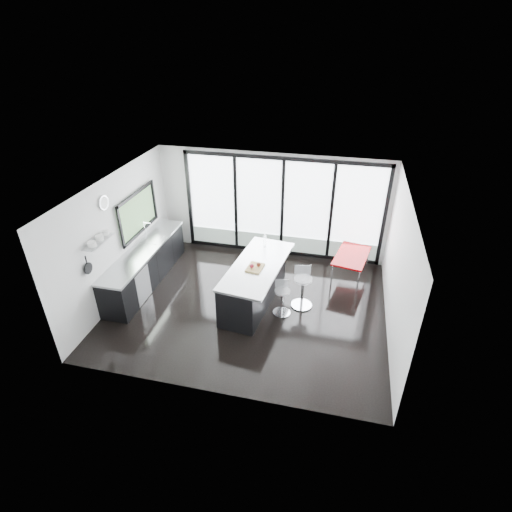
% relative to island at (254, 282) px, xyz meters
% --- Properties ---
extents(floor, '(6.00, 5.00, 0.00)m').
position_rel_island_xyz_m(floor, '(-0.07, -0.24, -0.50)').
color(floor, black).
rests_on(floor, ground).
extents(ceiling, '(6.00, 5.00, 0.00)m').
position_rel_island_xyz_m(ceiling, '(-0.07, -0.24, 2.30)').
color(ceiling, white).
rests_on(ceiling, wall_back).
extents(wall_back, '(6.00, 0.09, 2.80)m').
position_rel_island_xyz_m(wall_back, '(0.20, 2.23, 0.77)').
color(wall_back, silver).
rests_on(wall_back, ground).
extents(wall_front, '(6.00, 0.00, 2.80)m').
position_rel_island_xyz_m(wall_front, '(-0.07, -2.74, 0.90)').
color(wall_front, silver).
rests_on(wall_front, ground).
extents(wall_left, '(0.26, 5.00, 2.80)m').
position_rel_island_xyz_m(wall_left, '(-3.05, 0.04, 1.06)').
color(wall_left, silver).
rests_on(wall_left, ground).
extents(wall_right, '(0.00, 5.00, 2.80)m').
position_rel_island_xyz_m(wall_right, '(2.93, -0.24, 0.90)').
color(wall_right, silver).
rests_on(wall_right, ground).
extents(counter_cabinets, '(0.69, 3.24, 1.36)m').
position_rel_island_xyz_m(counter_cabinets, '(-2.74, 0.16, -0.04)').
color(counter_cabinets, black).
rests_on(counter_cabinets, floor).
extents(island, '(1.29, 2.52, 1.28)m').
position_rel_island_xyz_m(island, '(0.00, 0.00, 0.00)').
color(island, black).
rests_on(island, floor).
extents(bar_stool_near, '(0.47, 0.47, 0.62)m').
position_rel_island_xyz_m(bar_stool_near, '(0.70, -0.32, -0.19)').
color(bar_stool_near, silver).
rests_on(bar_stool_near, floor).
extents(bar_stool_far, '(0.57, 0.57, 0.75)m').
position_rel_island_xyz_m(bar_stool_far, '(1.09, 0.05, -0.13)').
color(bar_stool_far, silver).
rests_on(bar_stool_far, floor).
extents(red_table, '(0.96, 1.38, 0.68)m').
position_rel_island_xyz_m(red_table, '(2.10, 1.43, -0.16)').
color(red_table, '#9B0003').
rests_on(red_table, floor).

